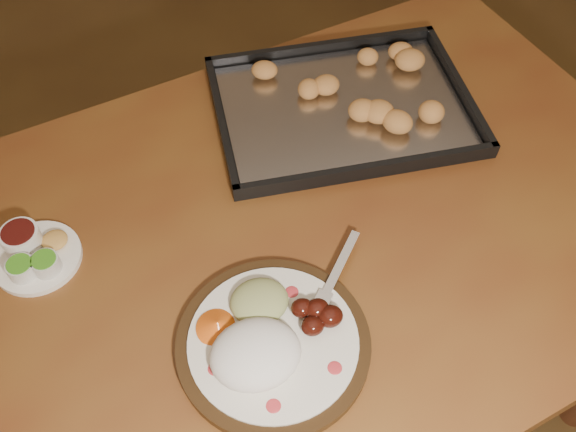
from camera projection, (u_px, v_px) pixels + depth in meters
name	position (u px, v px, depth m)	size (l,w,h in m)	color
ground	(338.00, 321.00, 1.82)	(4.00, 4.00, 0.00)	brown
dining_table	(264.00, 274.00, 1.15)	(1.65, 1.18, 0.75)	brown
dinner_plate	(268.00, 341.00, 0.94)	(0.33, 0.30, 0.07)	black
condiment_saucer	(33.00, 253.00, 1.04)	(0.14, 0.14, 0.05)	white
baking_tray	(343.00, 105.00, 1.25)	(0.51, 0.39, 0.05)	black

